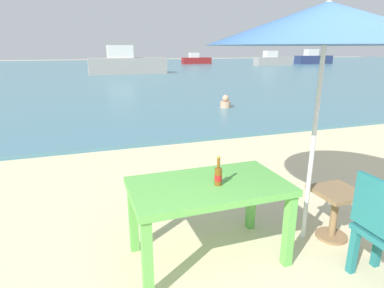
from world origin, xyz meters
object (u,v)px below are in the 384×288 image
side_table_wood (335,207)px  swimmer_person (225,103)px  beer_bottle_amber (218,175)px  boat_barge (196,60)px  boat_fishing_trawler (127,64)px  boat_tanker (313,59)px  picnic_table_green (209,195)px  patio_umbrella (327,24)px  boat_cargo_ship (273,60)px

side_table_wood → swimmer_person: bearing=74.1°
beer_bottle_amber → side_table_wood: (1.29, -0.06, -0.50)m
side_table_wood → boat_barge: bearing=72.5°
boat_fishing_trawler → boat_tanker: (23.70, 8.75, -0.12)m
picnic_table_green → patio_umbrella: patio_umbrella is taller
patio_umbrella → swimmer_person: (2.28, 6.91, -1.88)m
patio_umbrella → swimmer_person: patio_umbrella is taller
swimmer_person → boat_tanker: bearing=46.6°
picnic_table_green → swimmer_person: bearing=64.0°
picnic_table_green → side_table_wood: picnic_table_green is taller
side_table_wood → boat_tanker: (24.71, 31.00, 0.34)m
beer_bottle_amber → patio_umbrella: size_ratio=0.12×
side_table_wood → boat_barge: boat_barge is taller
boat_fishing_trawler → boat_tanker: size_ratio=1.20×
picnic_table_green → beer_bottle_amber: (0.06, -0.06, 0.20)m
swimmer_person → boat_barge: size_ratio=0.11×
beer_bottle_amber → patio_umbrella: (1.00, 0.03, 1.26)m
patio_umbrella → boat_cargo_ship: (18.32, 29.35, -1.48)m
picnic_table_green → boat_fishing_trawler: bearing=83.9°
patio_umbrella → boat_cargo_ship: 34.63m
beer_bottle_amber → swimmer_person: (3.28, 6.94, -0.61)m
swimmer_person → boat_fishing_trawler: size_ratio=0.07×
swimmer_person → boat_fishing_trawler: boat_fishing_trawler is taller
swimmer_person → side_table_wood: bearing=-105.9°
beer_bottle_amber → boat_tanker: (26.01, 30.94, -0.16)m
boat_fishing_trawler → patio_umbrella: bearing=-93.4°
patio_umbrella → boat_barge: patio_umbrella is taller
patio_umbrella → boat_barge: (11.55, 35.54, -1.57)m
boat_barge → picnic_table_green: bearing=-109.6°
picnic_table_green → swimmer_person: size_ratio=3.41×
beer_bottle_amber → side_table_wood: 1.39m
boat_cargo_ship → boat_barge: (-6.77, 6.20, -0.09)m
picnic_table_green → beer_bottle_amber: 0.22m
picnic_table_green → swimmer_person: (3.35, 6.88, -0.41)m
patio_umbrella → boat_tanker: size_ratio=0.49×
boat_tanker → side_table_wood: bearing=-128.6°
boat_cargo_ship → boat_fishing_trawler: size_ratio=0.77×
patio_umbrella → beer_bottle_amber: bearing=-178.4°
beer_bottle_amber → boat_barge: bearing=70.6°
patio_umbrella → boat_cargo_ship: patio_umbrella is taller
patio_umbrella → swimmer_person: bearing=71.7°
beer_bottle_amber → picnic_table_green: bearing=137.3°
side_table_wood → patio_umbrella: bearing=163.4°
beer_bottle_amber → boat_tanker: bearing=50.0°
patio_umbrella → boat_barge: size_ratio=0.64×
beer_bottle_amber → boat_barge: boat_barge is taller
boat_tanker → boat_barge: 14.23m
boat_barge → boat_fishing_trawler: bearing=-127.4°
patio_umbrella → boat_fishing_trawler: patio_umbrella is taller
picnic_table_green → boat_tanker: bearing=49.8°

